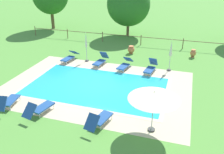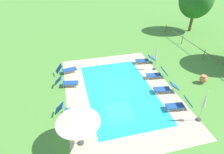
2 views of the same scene
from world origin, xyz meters
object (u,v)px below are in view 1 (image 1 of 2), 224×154
at_px(sun_lounger_north_near_steps, 101,60).
at_px(patio_umbrella_open_foreground, 154,96).
at_px(tree_west_mid, 128,4).
at_px(sun_lounger_north_far, 151,67).
at_px(terracotta_urn_near_fence, 131,49).
at_px(sun_lounger_south_mid, 39,108).
at_px(sun_lounger_north_mid, 8,101).
at_px(terracotta_urn_by_tree, 193,53).
at_px(patio_umbrella_closed_row_mid_west, 171,51).
at_px(sun_lounger_south_far, 70,57).
at_px(patio_umbrella_closed_row_east, 86,43).
at_px(sun_lounger_south_near_corner, 125,64).
at_px(sun_lounger_north_end, 99,119).

relative_size(sun_lounger_north_near_steps, patio_umbrella_open_foreground, 0.79).
distance_m(sun_lounger_north_near_steps, tree_west_mid, 9.95).
bearing_deg(patio_umbrella_open_foreground, sun_lounger_north_far, 99.80).
bearing_deg(terracotta_urn_near_fence, sun_lounger_north_far, -57.34).
bearing_deg(sun_lounger_south_mid, patio_umbrella_open_foreground, 4.20).
bearing_deg(sun_lounger_north_mid, sun_lounger_north_far, 47.06).
bearing_deg(terracotta_urn_by_tree, patio_umbrella_closed_row_mid_west, -114.94).
xyz_separation_m(sun_lounger_north_far, sun_lounger_south_far, (-6.91, 0.32, -0.03)).
bearing_deg(patio_umbrella_closed_row_east, patio_umbrella_open_foreground, -49.13).
bearing_deg(sun_lounger_south_mid, sun_lounger_north_far, 57.44).
relative_size(sun_lounger_north_near_steps, sun_lounger_north_mid, 0.99).
relative_size(sun_lounger_south_near_corner, patio_umbrella_closed_row_mid_west, 0.83).
bearing_deg(patio_umbrella_closed_row_mid_west, sun_lounger_north_far, -149.23).
height_order(sun_lounger_north_end, sun_lounger_south_far, sun_lounger_north_end).
distance_m(sun_lounger_south_mid, patio_umbrella_closed_row_mid_west, 10.37).
distance_m(sun_lounger_south_near_corner, patio_umbrella_open_foreground, 7.98).
bearing_deg(sun_lounger_south_far, terracotta_urn_by_tree, 22.57).
bearing_deg(sun_lounger_north_near_steps, tree_west_mid, 90.87).
bearing_deg(terracotta_urn_by_tree, sun_lounger_south_mid, -123.15).
bearing_deg(sun_lounger_south_near_corner, sun_lounger_north_mid, -123.15).
height_order(patio_umbrella_open_foreground, terracotta_urn_near_fence, patio_umbrella_open_foreground).
relative_size(patio_umbrella_open_foreground, tree_west_mid, 0.42).
bearing_deg(patio_umbrella_closed_row_mid_west, sun_lounger_south_far, -176.79).
height_order(sun_lounger_south_near_corner, terracotta_urn_by_tree, sun_lounger_south_near_corner).
xyz_separation_m(sun_lounger_south_near_corner, tree_west_mid, (-2.22, 9.69, 3.11)).
relative_size(sun_lounger_north_near_steps, patio_umbrella_closed_row_east, 0.77).
height_order(sun_lounger_north_end, patio_umbrella_closed_row_east, patio_umbrella_closed_row_east).
distance_m(terracotta_urn_by_tree, tree_west_mid, 9.51).
distance_m(sun_lounger_north_end, sun_lounger_south_far, 9.60).
xyz_separation_m(sun_lounger_north_far, terracotta_urn_near_fence, (-2.42, 3.77, -0.01)).
distance_m(sun_lounger_north_near_steps, sun_lounger_north_mid, 8.20).
bearing_deg(sun_lounger_south_far, sun_lounger_south_near_corner, -3.22).
relative_size(sun_lounger_north_near_steps, sun_lounger_south_mid, 0.96).
height_order(sun_lounger_north_far, sun_lounger_south_near_corner, sun_lounger_north_far).
xyz_separation_m(patio_umbrella_closed_row_mid_west, terracotta_urn_by_tree, (1.70, 3.67, -1.24)).
bearing_deg(sun_lounger_south_near_corner, sun_lounger_south_mid, -110.10).
xyz_separation_m(sun_lounger_north_near_steps, sun_lounger_north_far, (4.11, -0.28, 0.00)).
xyz_separation_m(sun_lounger_south_far, tree_west_mid, (2.66, 9.42, 3.12)).
relative_size(sun_lounger_north_mid, terracotta_urn_by_tree, 2.77).
bearing_deg(patio_umbrella_closed_row_east, terracotta_urn_by_tree, 23.53).
bearing_deg(terracotta_urn_by_tree, patio_umbrella_open_foreground, -98.84).
bearing_deg(patio_umbrella_closed_row_mid_west, sun_lounger_south_mid, -126.36).
xyz_separation_m(sun_lounger_north_end, patio_umbrella_open_foreground, (2.57, 0.44, 1.57)).
relative_size(sun_lounger_north_mid, terracotta_urn_near_fence, 2.74).
relative_size(sun_lounger_north_near_steps, terracotta_urn_near_fence, 2.72).
distance_m(sun_lounger_north_end, tree_west_mid, 17.76).
bearing_deg(tree_west_mid, sun_lounger_south_near_corner, -77.07).
distance_m(sun_lounger_north_far, terracotta_urn_near_fence, 4.48).
xyz_separation_m(sun_lounger_north_near_steps, sun_lounger_south_near_corner, (2.08, -0.24, -0.02)).
distance_m(sun_lounger_south_near_corner, patio_umbrella_closed_row_east, 3.76).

